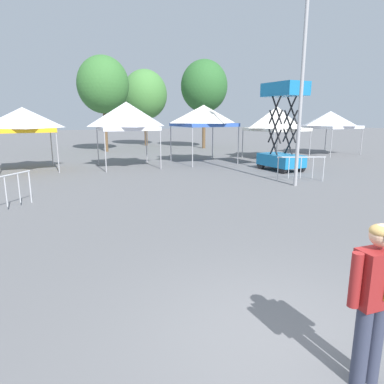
% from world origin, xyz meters
% --- Properties ---
extents(ground_plane, '(140.00, 140.00, 0.00)m').
position_xyz_m(ground_plane, '(0.00, 0.00, 0.00)').
color(ground_plane, slate).
extents(canopy_tent_far_right, '(2.98, 2.98, 3.21)m').
position_xyz_m(canopy_tent_far_right, '(-3.03, 16.48, 2.60)').
color(canopy_tent_far_right, '#9E9EA3').
rests_on(canopy_tent_far_right, ground).
extents(canopy_tent_center, '(3.13, 3.13, 3.53)m').
position_xyz_m(canopy_tent_center, '(2.06, 15.72, 2.78)').
color(canopy_tent_center, '#9E9EA3').
rests_on(canopy_tent_center, ground).
extents(canopy_tent_right_of_center, '(3.28, 3.28, 3.42)m').
position_xyz_m(canopy_tent_right_of_center, '(6.72, 15.73, 2.79)').
color(canopy_tent_right_of_center, '#9E9EA3').
rests_on(canopy_tent_right_of_center, ground).
extents(canopy_tent_behind_right, '(3.44, 3.44, 3.37)m').
position_xyz_m(canopy_tent_behind_right, '(11.90, 15.47, 2.60)').
color(canopy_tent_behind_right, '#9E9EA3').
rests_on(canopy_tent_behind_right, ground).
extents(canopy_tent_left_of_center, '(3.59, 3.59, 3.12)m').
position_xyz_m(canopy_tent_left_of_center, '(17.18, 16.05, 2.50)').
color(canopy_tent_left_of_center, '#9E9EA3').
rests_on(canopy_tent_left_of_center, ground).
extents(scissor_lift, '(1.48, 2.35, 4.41)m').
position_xyz_m(scissor_lift, '(8.97, 11.20, 1.31)').
color(scissor_lift, black).
rests_on(scissor_lift, ground).
extents(person_foreground, '(0.65, 0.28, 1.78)m').
position_xyz_m(person_foreground, '(0.40, -0.92, 1.03)').
color(person_foreground, '#33384C').
rests_on(person_foreground, ground).
extents(light_pole_near_lift, '(0.36, 0.36, 9.46)m').
position_xyz_m(light_pole_near_lift, '(6.95, 7.73, 5.31)').
color(light_pole_near_lift, '#9E9EA3').
rests_on(light_pole_near_lift, ground).
extents(tree_behind_tents_center, '(3.93, 3.93, 7.27)m').
position_xyz_m(tree_behind_tents_center, '(2.56, 24.71, 5.10)').
color(tree_behind_tents_center, brown).
rests_on(tree_behind_tents_center, ground).
extents(tree_behind_tents_right, '(3.94, 3.94, 7.40)m').
position_xyz_m(tree_behind_tents_right, '(10.87, 24.05, 5.22)').
color(tree_behind_tents_right, brown).
rests_on(tree_behind_tents_right, ground).
extents(tree_behind_tents_left, '(4.13, 4.13, 6.99)m').
position_xyz_m(tree_behind_tents_left, '(7.14, 28.99, 4.71)').
color(tree_behind_tents_left, brown).
rests_on(tree_behind_tents_left, ground).
extents(crowd_barrier_near_person, '(1.95, 0.88, 1.08)m').
position_xyz_m(crowd_barrier_near_person, '(7.81, 8.41, 0.75)').
color(crowd_barrier_near_person, '#B7BABF').
rests_on(crowd_barrier_near_person, ground).
extents(crowd_barrier_by_lift, '(1.40, 1.63, 1.08)m').
position_xyz_m(crowd_barrier_by_lift, '(-3.51, 8.35, 0.75)').
color(crowd_barrier_by_lift, '#B7BABF').
rests_on(crowd_barrier_by_lift, ground).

